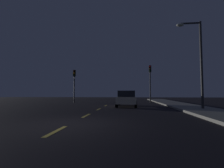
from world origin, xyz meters
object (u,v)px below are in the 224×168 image
object	(u,v)px
traffic_signal_left	(74,79)
traffic_signal_right	(150,77)
street_lamp_right	(197,56)
car_stopped_ahead	(127,99)

from	to	relation	value
traffic_signal_left	traffic_signal_right	world-z (taller)	traffic_signal_right
street_lamp_right	traffic_signal_left	bearing A→B (deg)	144.48
street_lamp_right	traffic_signal_right	bearing A→B (deg)	104.60
car_stopped_ahead	street_lamp_right	world-z (taller)	street_lamp_right
traffic_signal_left	street_lamp_right	size ratio (longest dim) A/B	0.67
traffic_signal_left	traffic_signal_right	distance (m)	10.32
traffic_signal_left	traffic_signal_right	size ratio (longest dim) A/B	0.91
traffic_signal_right	traffic_signal_left	bearing A→B (deg)	-179.99
car_stopped_ahead	street_lamp_right	bearing A→B (deg)	-28.91
traffic_signal_right	street_lamp_right	xyz separation A→B (m)	(2.36, -9.05, 0.60)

